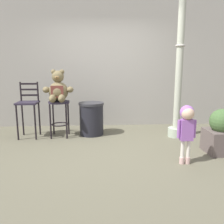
{
  "coord_description": "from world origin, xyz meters",
  "views": [
    {
      "loc": [
        -0.13,
        -3.84,
        1.39
      ],
      "look_at": [
        0.11,
        0.18,
        0.62
      ],
      "focal_mm": 37.83,
      "sensor_mm": 36.0,
      "label": 1
    }
  ],
  "objects_px": {
    "trash_bin": "(91,118)",
    "planter_with_shrub": "(221,133)",
    "child_walking": "(187,122)",
    "lamppost": "(179,74)",
    "bar_chair_empty": "(28,106)",
    "teddy_bear": "(58,90)",
    "bar_stool_with_teddy": "(59,111)"
  },
  "relations": [
    {
      "from": "teddy_bear",
      "to": "trash_bin",
      "type": "xyz_separation_m",
      "value": [
        0.63,
        0.14,
        -0.61
      ]
    },
    {
      "from": "bar_stool_with_teddy",
      "to": "teddy_bear",
      "type": "xyz_separation_m",
      "value": [
        0.0,
        -0.03,
        0.43
      ]
    },
    {
      "from": "planter_with_shrub",
      "to": "bar_stool_with_teddy",
      "type": "bearing_deg",
      "value": 158.66
    },
    {
      "from": "child_walking",
      "to": "bar_chair_empty",
      "type": "height_order",
      "value": "bar_chair_empty"
    },
    {
      "from": "planter_with_shrub",
      "to": "child_walking",
      "type": "bearing_deg",
      "value": -151.49
    },
    {
      "from": "teddy_bear",
      "to": "bar_stool_with_teddy",
      "type": "bearing_deg",
      "value": 90.0
    },
    {
      "from": "trash_bin",
      "to": "planter_with_shrub",
      "type": "distance_m",
      "value": 2.45
    },
    {
      "from": "trash_bin",
      "to": "planter_with_shrub",
      "type": "relative_size",
      "value": 0.92
    },
    {
      "from": "bar_stool_with_teddy",
      "to": "planter_with_shrub",
      "type": "distance_m",
      "value": 2.98
    },
    {
      "from": "bar_stool_with_teddy",
      "to": "teddy_bear",
      "type": "bearing_deg",
      "value": -90.0
    },
    {
      "from": "child_walking",
      "to": "lamppost",
      "type": "bearing_deg",
      "value": -103.92
    },
    {
      "from": "lamppost",
      "to": "bar_chair_empty",
      "type": "distance_m",
      "value": 3.01
    },
    {
      "from": "trash_bin",
      "to": "bar_chair_empty",
      "type": "distance_m",
      "value": 1.28
    },
    {
      "from": "teddy_bear",
      "to": "child_walking",
      "type": "height_order",
      "value": "teddy_bear"
    },
    {
      "from": "lamppost",
      "to": "planter_with_shrub",
      "type": "bearing_deg",
      "value": -65.49
    },
    {
      "from": "child_walking",
      "to": "planter_with_shrub",
      "type": "height_order",
      "value": "child_walking"
    },
    {
      "from": "planter_with_shrub",
      "to": "teddy_bear",
      "type": "bearing_deg",
      "value": 159.22
    },
    {
      "from": "child_walking",
      "to": "planter_with_shrub",
      "type": "xyz_separation_m",
      "value": [
        0.74,
        0.4,
        -0.29
      ]
    },
    {
      "from": "bar_stool_with_teddy",
      "to": "bar_chair_empty",
      "type": "relative_size",
      "value": 0.66
    },
    {
      "from": "trash_bin",
      "to": "bar_chair_empty",
      "type": "xyz_separation_m",
      "value": [
        -1.24,
        -0.09,
        0.3
      ]
    },
    {
      "from": "child_walking",
      "to": "trash_bin",
      "type": "bearing_deg",
      "value": -49.66
    },
    {
      "from": "trash_bin",
      "to": "bar_chair_empty",
      "type": "bearing_deg",
      "value": -175.65
    },
    {
      "from": "child_walking",
      "to": "lamppost",
      "type": "distance_m",
      "value": 1.51
    },
    {
      "from": "teddy_bear",
      "to": "planter_with_shrub",
      "type": "xyz_separation_m",
      "value": [
        2.77,
        -1.05,
        -0.61
      ]
    },
    {
      "from": "teddy_bear",
      "to": "child_walking",
      "type": "xyz_separation_m",
      "value": [
        2.03,
        -1.45,
        -0.33
      ]
    },
    {
      "from": "teddy_bear",
      "to": "bar_chair_empty",
      "type": "distance_m",
      "value": 0.69
    },
    {
      "from": "trash_bin",
      "to": "lamppost",
      "type": "height_order",
      "value": "lamppost"
    },
    {
      "from": "bar_stool_with_teddy",
      "to": "lamppost",
      "type": "distance_m",
      "value": 2.45
    },
    {
      "from": "teddy_bear",
      "to": "bar_chair_empty",
      "type": "xyz_separation_m",
      "value": [
        -0.61,
        0.05,
        -0.32
      ]
    },
    {
      "from": "lamppost",
      "to": "bar_chair_empty",
      "type": "xyz_separation_m",
      "value": [
        -2.95,
        0.16,
        -0.61
      ]
    },
    {
      "from": "lamppost",
      "to": "child_walking",
      "type": "bearing_deg",
      "value": -103.13
    },
    {
      "from": "child_walking",
      "to": "planter_with_shrub",
      "type": "distance_m",
      "value": 0.89
    }
  ]
}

